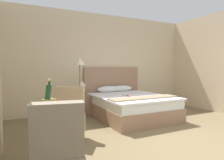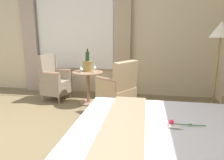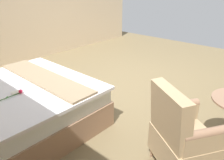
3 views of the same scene
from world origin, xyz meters
name	(u,v)px [view 3 (image 3 of 3)]	position (x,y,z in m)	size (l,w,h in m)	color
ground_plane	(125,87)	(0.00, 0.00, 0.00)	(8.07, 8.07, 0.00)	olive
armchair_by_window	(182,137)	(-1.68, 1.21, 0.42)	(0.78, 0.77, 0.97)	#977258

